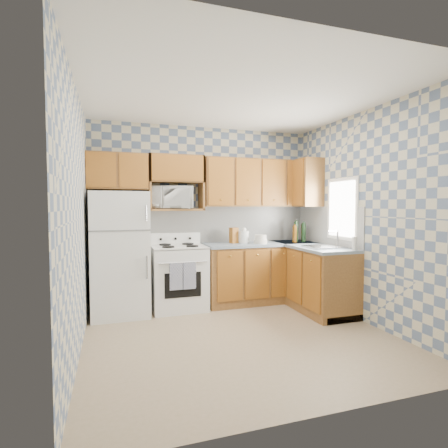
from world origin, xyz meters
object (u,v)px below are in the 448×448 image
at_px(refrigerator, 120,254).
at_px(electric_kettle, 244,237).
at_px(microwave, 173,198).
at_px(stove_body, 179,278).

relative_size(refrigerator, electric_kettle, 9.01).
distance_m(microwave, electric_kettle, 1.23).
xyz_separation_m(stove_body, microwave, (-0.05, 0.18, 1.16)).
height_order(refrigerator, stove_body, refrigerator).
distance_m(refrigerator, microwave, 1.10).
distance_m(stove_body, microwave, 1.18).
height_order(stove_body, microwave, microwave).
relative_size(refrigerator, microwave, 2.83).
bearing_deg(electric_kettle, refrigerator, -178.37).
xyz_separation_m(refrigerator, stove_body, (0.80, 0.03, -0.39)).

